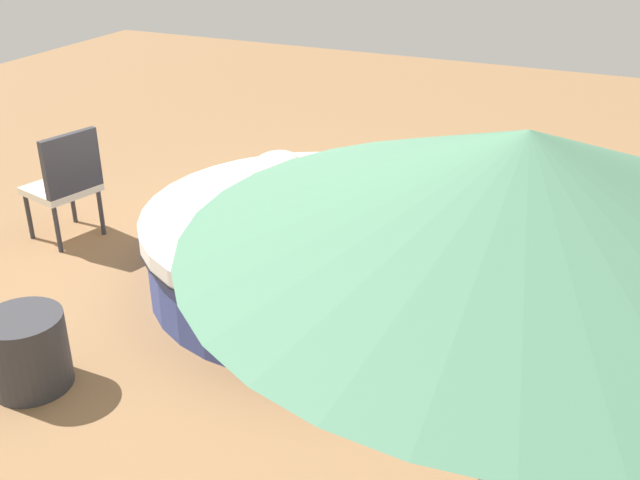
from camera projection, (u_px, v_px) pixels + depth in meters
The scene contains 7 objects.
ground_plane at pixel (320, 281), 5.85m from camera, with size 16.00×16.00×0.00m, color olive.
round_bed at pixel (320, 246), 5.72m from camera, with size 2.70×2.70×0.60m.
throw_pillow_0 at pixel (404, 182), 5.85m from camera, with size 0.48×0.34×0.20m, color beige.
throw_pillow_1 at pixel (276, 165), 6.19m from camera, with size 0.51×0.38×0.21m, color beige.
patio_chair at pixel (66, 179), 6.28m from camera, with size 0.63×0.61×0.98m.
patio_umbrella at pixel (521, 195), 2.26m from camera, with size 2.12×2.12×2.20m.
side_table at pixel (27, 351), 4.56m from camera, with size 0.49×0.49×0.49m, color #333338.
Camera 1 is at (-4.66, -2.10, 2.86)m, focal length 41.89 mm.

